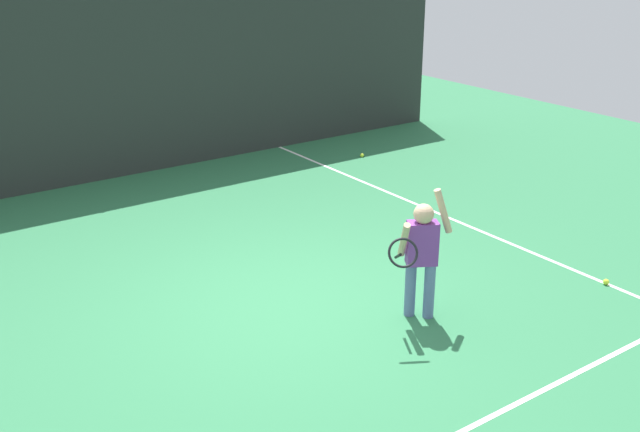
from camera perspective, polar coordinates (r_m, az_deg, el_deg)
The scene contains 9 objects.
ground_plane at distance 7.86m, azimuth -2.25°, elevation -6.79°, with size 20.00×20.00×0.00m, color #2D7247.
court_line_baseline at distance 6.21m, azimuth 11.14°, elevation -15.64°, with size 9.00×0.05×0.00m, color white.
court_line_sideline at distance 10.37m, azimuth 9.26°, elevation 0.10°, with size 0.05×9.00×0.00m, color white.
back_fence_windscreen at distance 11.87m, azimuth -16.37°, elevation 9.37°, with size 12.99×0.08×2.85m, color #282D2B.
fence_post_1 at distance 11.91m, azimuth -16.50°, elevation 9.76°, with size 0.09×0.09×3.00m, color slate.
fence_post_2 at distance 15.16m, azimuth 7.19°, elevation 12.73°, with size 0.09×0.09×3.00m, color slate.
tennis_player at distance 7.38m, azimuth 7.71°, elevation -2.64°, with size 0.88×0.54×1.35m.
tennis_ball_1 at distance 8.84m, azimuth 20.98°, elevation -4.71°, with size 0.07×0.07×0.07m, color #CCE033.
tennis_ball_3 at distance 12.86m, azimuth 3.22°, elevation 4.65°, with size 0.07×0.07×0.07m, color #CCE033.
Camera 1 is at (-3.75, -5.84, 3.68)m, focal length 41.98 mm.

